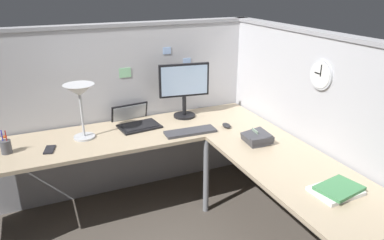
# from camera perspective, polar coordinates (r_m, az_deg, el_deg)

# --- Properties ---
(ground_plane) EXTENTS (6.80, 6.80, 0.00)m
(ground_plane) POSITION_cam_1_polar(r_m,az_deg,el_deg) (3.19, 0.75, -16.07)
(ground_plane) COLOR #4C443D
(cubicle_wall_back) EXTENTS (2.57, 0.12, 1.58)m
(cubicle_wall_back) POSITION_cam_1_polar(r_m,az_deg,el_deg) (3.45, -10.79, 1.51)
(cubicle_wall_back) COLOR #B2B2B7
(cubicle_wall_back) RESTS_ON ground
(cubicle_wall_right) EXTENTS (0.12, 2.37, 1.58)m
(cubicle_wall_right) POSITION_cam_1_polar(r_m,az_deg,el_deg) (3.03, 18.14, -1.95)
(cubicle_wall_right) COLOR #B2B2B7
(cubicle_wall_right) RESTS_ON ground
(desk) EXTENTS (2.35, 2.15, 0.73)m
(desk) POSITION_cam_1_polar(r_m,az_deg,el_deg) (2.76, -1.55, -6.86)
(desk) COLOR tan
(desk) RESTS_ON ground
(monitor) EXTENTS (0.46, 0.20, 0.50)m
(monitor) POSITION_cam_1_polar(r_m,az_deg,el_deg) (3.31, -1.23, 5.29)
(monitor) COLOR black
(monitor) RESTS_ON desk
(laptop) EXTENTS (0.38, 0.42, 0.22)m
(laptop) POSITION_cam_1_polar(r_m,az_deg,el_deg) (3.27, -8.88, -0.18)
(laptop) COLOR black
(laptop) RESTS_ON desk
(keyboard) EXTENTS (0.44, 0.16, 0.02)m
(keyboard) POSITION_cam_1_polar(r_m,az_deg,el_deg) (3.04, -0.25, -1.83)
(keyboard) COLOR #38383D
(keyboard) RESTS_ON desk
(computer_mouse) EXTENTS (0.06, 0.10, 0.03)m
(computer_mouse) POSITION_cam_1_polar(r_m,az_deg,el_deg) (3.17, 5.40, -0.85)
(computer_mouse) COLOR #232326
(computer_mouse) RESTS_ON desk
(desk_lamp_dome) EXTENTS (0.24, 0.24, 0.44)m
(desk_lamp_dome) POSITION_cam_1_polar(r_m,az_deg,el_deg) (2.96, -17.13, 3.80)
(desk_lamp_dome) COLOR #B7BABF
(desk_lamp_dome) RESTS_ON desk
(pen_cup) EXTENTS (0.08, 0.08, 0.18)m
(pen_cup) POSITION_cam_1_polar(r_m,az_deg,el_deg) (3.00, -27.04, -3.71)
(pen_cup) COLOR #4C4C51
(pen_cup) RESTS_ON desk
(cell_phone) EXTENTS (0.10, 0.16, 0.01)m
(cell_phone) POSITION_cam_1_polar(r_m,az_deg,el_deg) (2.94, -21.35, -4.32)
(cell_phone) COLOR black
(cell_phone) RESTS_ON desk
(office_phone) EXTENTS (0.21, 0.22, 0.11)m
(office_phone) POSITION_cam_1_polar(r_m,az_deg,el_deg) (2.90, 10.13, -2.82)
(office_phone) COLOR #38383D
(office_phone) RESTS_ON desk
(book_stack) EXTENTS (0.30, 0.24, 0.04)m
(book_stack) POSITION_cam_1_polar(r_m,az_deg,el_deg) (2.38, 21.69, -10.10)
(book_stack) COLOR silver
(book_stack) RESTS_ON desk
(wall_clock) EXTENTS (0.04, 0.22, 0.22)m
(wall_clock) POSITION_cam_1_polar(r_m,az_deg,el_deg) (2.79, 19.54, 6.65)
(wall_clock) COLOR #B7BABF
(pinned_note_leftmost) EXTENTS (0.07, 0.00, 0.06)m
(pinned_note_leftmost) POSITION_cam_1_polar(r_m,az_deg,el_deg) (3.38, -3.93, 10.74)
(pinned_note_leftmost) COLOR #99B7E5
(pinned_note_middle) EXTENTS (0.08, 0.00, 0.09)m
(pinned_note_middle) POSITION_cam_1_polar(r_m,az_deg,el_deg) (3.47, -0.78, 8.89)
(pinned_note_middle) COLOR #99B7E5
(pinned_note_rightmost) EXTENTS (0.11, 0.00, 0.09)m
(pinned_note_rightmost) POSITION_cam_1_polar(r_m,az_deg,el_deg) (3.30, -10.40, 7.27)
(pinned_note_rightmost) COLOR #8CCC99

